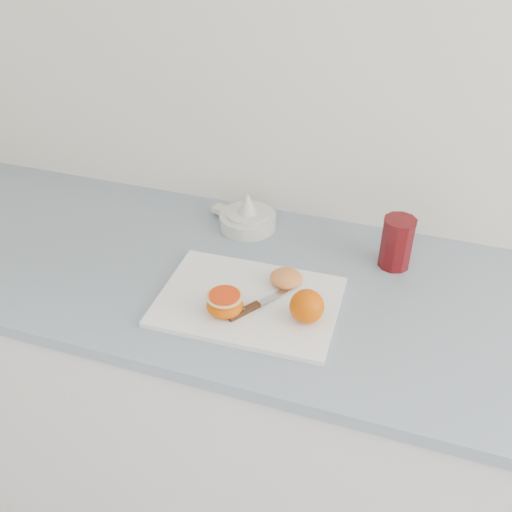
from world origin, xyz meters
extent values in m
cube|color=white|center=(0.00, 2.00, 1.35)|extent=(4.00, 0.04, 2.70)
cube|color=silver|center=(0.15, 1.70, 0.43)|extent=(2.40, 0.60, 0.86)
cube|color=gray|center=(0.15, 1.70, 0.88)|extent=(2.46, 0.64, 0.03)
cube|color=white|center=(0.03, 1.61, 0.90)|extent=(0.39, 0.28, 0.01)
sphere|color=#CE3101|center=(0.16, 1.58, 0.94)|extent=(0.07, 0.07, 0.07)
ellipsoid|color=#CE3101|center=(0.00, 1.55, 0.92)|extent=(0.08, 0.08, 0.04)
cylinder|color=#E5CF82|center=(0.00, 1.55, 0.94)|extent=(0.07, 0.07, 0.00)
cylinder|color=#EF3800|center=(0.00, 1.55, 0.95)|extent=(0.06, 0.06, 0.00)
ellipsoid|color=orange|center=(0.09, 1.68, 0.92)|extent=(0.07, 0.07, 0.03)
cylinder|color=orange|center=(0.09, 1.68, 0.93)|extent=(0.05, 0.05, 0.00)
cube|color=#472011|center=(0.04, 1.56, 0.91)|extent=(0.05, 0.07, 0.01)
cube|color=#B7B7BC|center=(0.09, 1.63, 0.91)|extent=(0.07, 0.09, 0.00)
cylinder|color=#B7B7BC|center=(0.04, 1.56, 0.91)|extent=(0.00, 0.00, 0.01)
cylinder|color=white|center=(-0.07, 1.89, 0.91)|extent=(0.14, 0.14, 0.04)
cylinder|color=white|center=(-0.07, 1.89, 0.93)|extent=(0.11, 0.11, 0.01)
cone|color=white|center=(-0.07, 1.89, 0.96)|extent=(0.05, 0.05, 0.05)
cube|color=white|center=(-0.15, 1.92, 0.91)|extent=(0.05, 0.04, 0.01)
ellipsoid|color=#D64718|center=(-0.06, 1.88, 0.94)|extent=(0.01, 0.01, 0.00)
ellipsoid|color=#D64718|center=(-0.08, 1.91, 0.94)|extent=(0.01, 0.01, 0.00)
ellipsoid|color=#D64718|center=(-0.08, 1.88, 0.94)|extent=(0.01, 0.01, 0.00)
ellipsoid|color=#D64718|center=(-0.05, 1.90, 0.94)|extent=(0.01, 0.01, 0.00)
cylinder|color=#5C0B0F|center=(0.30, 1.85, 0.95)|extent=(0.07, 0.07, 0.12)
cylinder|color=orange|center=(0.30, 1.85, 0.90)|extent=(0.06, 0.06, 0.02)
cylinder|color=#5C0B0F|center=(0.30, 1.85, 1.01)|extent=(0.08, 0.08, 0.00)
camera|label=1|loc=(0.34, 0.73, 1.67)|focal=40.00mm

